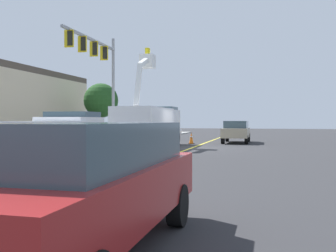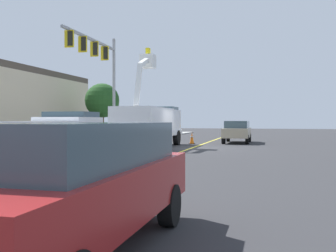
# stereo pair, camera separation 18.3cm
# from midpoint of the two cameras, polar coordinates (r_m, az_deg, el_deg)

# --- Properties ---
(ground) EXTENTS (120.00, 120.00, 0.00)m
(ground) POSITION_cam_midpoint_polar(r_m,az_deg,el_deg) (23.86, 3.28, -3.32)
(ground) COLOR #2D2D30
(sidewalk_far_side) EXTENTS (60.06, 4.80, 0.12)m
(sidewalk_far_side) POSITION_cam_midpoint_polar(r_m,az_deg,el_deg) (26.40, -13.13, -2.81)
(sidewalk_far_side) COLOR #9E9E99
(sidewalk_far_side) RESTS_ON ground
(lane_centre_stripe) EXTENTS (49.99, 1.16, 0.01)m
(lane_centre_stripe) POSITION_cam_midpoint_polar(r_m,az_deg,el_deg) (23.86, 3.28, -3.31)
(lane_centre_stripe) COLOR yellow
(lane_centre_stripe) RESTS_ON ground
(utility_bucket_truck) EXTENTS (8.25, 2.72, 6.64)m
(utility_bucket_truck) POSITION_cam_midpoint_polar(r_m,az_deg,el_deg) (24.61, -2.98, 0.54)
(utility_bucket_truck) COLOR white
(utility_bucket_truck) RESTS_ON ground
(service_pickup_truck) EXTENTS (5.64, 2.28, 2.06)m
(service_pickup_truck) POSITION_cam_midpoint_polar(r_m,az_deg,el_deg) (14.02, -17.26, -1.68)
(service_pickup_truck) COLOR white
(service_pickup_truck) RESTS_ON ground
(passing_minivan) EXTENTS (4.84, 2.03, 1.69)m
(passing_minivan) POSITION_cam_midpoint_polar(r_m,az_deg,el_deg) (29.98, 10.00, -0.62)
(passing_minivan) COLOR tan
(passing_minivan) RESTS_ON ground
(trailing_sedan) EXTENTS (4.84, 2.03, 1.69)m
(trailing_sedan) POSITION_cam_midpoint_polar(r_m,az_deg,el_deg) (5.07, -13.34, -7.69)
(trailing_sedan) COLOR maroon
(trailing_sedan) RESTS_ON ground
(traffic_cone_leading) EXTENTS (0.40, 0.40, 0.88)m
(traffic_cone_leading) POSITION_cam_midpoint_polar(r_m,az_deg,el_deg) (10.16, -19.92, -6.51)
(traffic_cone_leading) COLOR black
(traffic_cone_leading) RESTS_ON ground
(traffic_cone_mid_front) EXTENTS (0.40, 0.40, 0.83)m
(traffic_cone_mid_front) POSITION_cam_midpoint_polar(r_m,az_deg,el_deg) (16.40, -4.83, -3.77)
(traffic_cone_mid_front) COLOR black
(traffic_cone_mid_front) RESTS_ON ground
(traffic_cone_mid_rear) EXTENTS (0.40, 0.40, 0.78)m
(traffic_cone_mid_rear) POSITION_cam_midpoint_polar(r_m,az_deg,el_deg) (21.61, -0.69, -2.73)
(traffic_cone_mid_rear) COLOR black
(traffic_cone_mid_rear) RESTS_ON ground
(traffic_cone_trailing) EXTENTS (0.40, 0.40, 0.88)m
(traffic_cone_trailing) POSITION_cam_midpoint_polar(r_m,az_deg,el_deg) (28.04, 3.31, -1.81)
(traffic_cone_trailing) COLOR black
(traffic_cone_trailing) RESTS_ON ground
(traffic_signal_mast) EXTENTS (7.52, 0.66, 7.84)m
(traffic_signal_mast) POSITION_cam_midpoint_polar(r_m,az_deg,el_deg) (26.84, -10.48, 9.25)
(traffic_signal_mast) COLOR gray
(traffic_signal_mast) RESTS_ON ground
(street_tree_right) EXTENTS (3.01, 3.01, 4.98)m
(street_tree_right) POSITION_cam_midpoint_polar(r_m,az_deg,el_deg) (33.96, -10.13, 3.74)
(street_tree_right) COLOR brown
(street_tree_right) RESTS_ON ground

